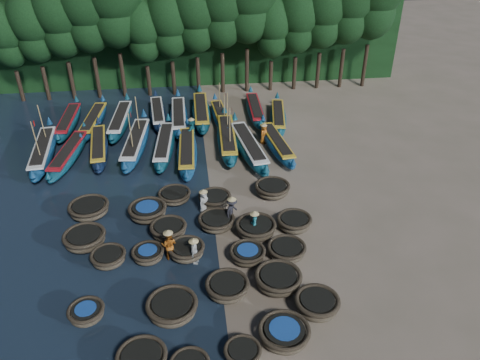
{
  "coord_description": "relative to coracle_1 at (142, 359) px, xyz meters",
  "views": [
    {
      "loc": [
        -1.14,
        -22.46,
        16.42
      ],
      "look_at": [
        1.82,
        1.77,
        1.3
      ],
      "focal_mm": 35.0,
      "sensor_mm": 36.0,
      "label": 1
    }
  ],
  "objects": [
    {
      "name": "coracle_11",
      "position": [
        -0.04,
        6.47,
        -0.01
      ],
      "size": [
        1.72,
        1.72,
        0.69
      ],
      "rotation": [
        0.0,
        0.0,
        -0.02
      ],
      "color": "brown",
      "rests_on": "ground"
    },
    {
      "name": "fisherman_2",
      "position": [
        1.08,
        6.48,
        0.5
      ],
      "size": [
        0.96,
        0.81,
        1.92
      ],
      "rotation": [
        0.0,
        0.0,
        2.93
      ],
      "color": "#B25A17",
      "rests_on": "ground"
    },
    {
      "name": "coracle_7",
      "position": [
        3.8,
        3.54,
        0.04
      ],
      "size": [
        2.27,
        2.27,
        0.78
      ],
      "rotation": [
        0.0,
        0.0,
        0.18
      ],
      "color": "brown",
      "rests_on": "ground"
    },
    {
      "name": "long_boat_4",
      "position": [
        0.63,
        18.38,
        0.13
      ],
      "size": [
        1.99,
        8.09,
        1.43
      ],
      "rotation": [
        0.0,
        0.0,
        -0.07
      ],
      "color": "navy",
      "rests_on": "ground"
    },
    {
      "name": "long_boat_17",
      "position": [
        9.89,
        22.4,
        0.1
      ],
      "size": [
        2.49,
        7.48,
        1.33
      ],
      "rotation": [
        0.0,
        0.0,
        -0.16
      ],
      "color": "navy",
      "rests_on": "ground"
    },
    {
      "name": "coracle_15",
      "position": [
        -3.48,
        8.06,
        0.06
      ],
      "size": [
        2.61,
        2.61,
        0.82
      ],
      "rotation": [
        0.0,
        0.0,
        -0.26
      ],
      "color": "brown",
      "rests_on": "ground"
    },
    {
      "name": "coracle_9",
      "position": [
        7.74,
        1.96,
        0.06
      ],
      "size": [
        2.32,
        2.32,
        0.83
      ],
      "rotation": [
        0.0,
        0.0,
        -0.25
      ],
      "color": "brown",
      "rests_on": "ground"
    },
    {
      "name": "coracle_14",
      "position": [
        7.17,
        5.92,
        -0.02
      ],
      "size": [
        2.2,
        2.2,
        0.68
      ],
      "rotation": [
        0.0,
        0.0,
        -0.16
      ],
      "color": "brown",
      "rests_on": "ground"
    },
    {
      "name": "long_boat_1",
      "position": [
        -6.09,
        17.87,
        0.11
      ],
      "size": [
        2.48,
        7.76,
        1.38
      ],
      "rotation": [
        0.0,
        0.0,
        -0.15
      ],
      "color": "navy",
      "rests_on": "ground"
    },
    {
      "name": "foliage_wall",
      "position": [
        3.58,
        33.41,
        4.59
      ],
      "size": [
        40.0,
        3.0,
        10.0
      ],
      "primitive_type": "cube",
      "color": "black",
      "rests_on": "ground"
    },
    {
      "name": "long_boat_11",
      "position": [
        -2.99,
        23.2,
        0.14
      ],
      "size": [
        1.97,
        8.23,
        1.45
      ],
      "rotation": [
        0.0,
        0.0,
        -0.07
      ],
      "color": "navy",
      "rests_on": "ground"
    },
    {
      "name": "tree_0",
      "position": [
        -12.42,
        29.91,
        5.56
      ],
      "size": [
        3.68,
        3.68,
        8.68
      ],
      "color": "black",
      "rests_on": "ground"
    },
    {
      "name": "coracle_13",
      "position": [
        5.08,
        5.83,
        0.0
      ],
      "size": [
        1.91,
        1.91,
        0.71
      ],
      "rotation": [
        0.0,
        0.0,
        0.09
      ],
      "color": "brown",
      "rests_on": "ground"
    },
    {
      "name": "coracle_18",
      "position": [
        5.84,
        7.93,
        0.03
      ],
      "size": [
        2.64,
        2.64,
        0.77
      ],
      "rotation": [
        0.0,
        0.0,
        -0.27
      ],
      "color": "brown",
      "rests_on": "ground"
    },
    {
      "name": "long_boat_9",
      "position": [
        -7.15,
        23.57,
        0.1
      ],
      "size": [
        1.47,
        7.69,
        1.35
      ],
      "rotation": [
        0.0,
        0.0,
        -0.02
      ],
      "color": "navy",
      "rests_on": "ground"
    },
    {
      "name": "long_boat_10",
      "position": [
        -5.16,
        23.41,
        0.11
      ],
      "size": [
        2.05,
        7.76,
        1.37
      ],
      "rotation": [
        0.0,
        0.0,
        -0.09
      ],
      "color": "navy",
      "rests_on": "ground"
    },
    {
      "name": "fisherman_6",
      "position": [
        8.09,
        18.91,
        0.43
      ],
      "size": [
        0.86,
        0.89,
        1.74
      ],
      "rotation": [
        0.0,
        0.0,
        0.87
      ],
      "color": "#B25A17",
      "rests_on": "ground"
    },
    {
      "name": "fisherman_4",
      "position": [
        2.35,
        5.94,
        0.42
      ],
      "size": [
        0.55,
        0.94,
        1.71
      ],
      "rotation": [
        0.0,
        0.0,
        1.35
      ],
      "color": "silver",
      "rests_on": "ground"
    },
    {
      "name": "coracle_3",
      "position": [
        4.07,
        -0.15,
        -0.05
      ],
      "size": [
        1.81,
        1.81,
        0.63
      ],
      "rotation": [
        0.0,
        0.0,
        -0.3
      ],
      "color": "brown",
      "rests_on": "ground"
    },
    {
      "name": "long_boat_3",
      "position": [
        -1.47,
        18.89,
        0.18
      ],
      "size": [
        2.38,
        8.78,
        3.74
      ],
      "rotation": [
        0.0,
        0.0,
        -0.1
      ],
      "color": "navy",
      "rests_on": "ground"
    },
    {
      "name": "fisherman_5",
      "position": [
        2.71,
        20.07,
        0.51
      ],
      "size": [
        0.99,
        1.73,
        1.98
      ],
      "rotation": [
        0.0,
        0.0,
        4.41
      ],
      "color": "#1B6A73",
      "rests_on": "ground"
    },
    {
      "name": "tree_13",
      "position": [
        17.48,
        29.91,
        7.59
      ],
      "size": [
        4.92,
        4.92,
        11.6
      ],
      "color": "black",
      "rests_on": "ground"
    },
    {
      "name": "long_boat_15",
      "position": [
        5.18,
        23.02,
        0.08
      ],
      "size": [
        1.75,
        7.27,
        3.09
      ],
      "rotation": [
        0.0,
        0.0,
        0.07
      ],
      "color": "navy",
      "rests_on": "ground"
    },
    {
      "name": "tree_1",
      "position": [
        -10.12,
        29.91,
        6.24
      ],
      "size": [
        4.09,
        4.09,
        9.65
      ],
      "color": "black",
      "rests_on": "ground"
    },
    {
      "name": "coracle_5",
      "position": [
        -2.6,
        2.8,
        -0.02
      ],
      "size": [
        1.67,
        1.67,
        0.67
      ],
      "rotation": [
        0.0,
        0.0,
        0.1
      ],
      "color": "brown",
      "rests_on": "ground"
    },
    {
      "name": "tree_11",
      "position": [
        12.88,
        29.91,
        6.24
      ],
      "size": [
        4.09,
        4.09,
        9.65
      ],
      "color": "black",
      "rests_on": "ground"
    },
    {
      "name": "tree_2",
      "position": [
        -7.82,
        29.91,
        6.91
      ],
      "size": [
        4.51,
        4.51,
        10.63
      ],
      "color": "black",
      "rests_on": "ground"
    },
    {
      "name": "coracle_16",
      "position": [
        1.0,
        8.32,
        0.06
      ],
      "size": [
        2.06,
        2.06,
        0.82
      ],
      "rotation": [
        0.0,
        0.0,
        -0.08
      ],
      "color": "brown",
      "rests_on": "ground"
    },
    {
      "name": "long_boat_13",
      "position": [
        1.73,
        23.36,
        0.15
      ],
      "size": [
        1.5,
        8.41,
        1.48
      ],
      "rotation": [
        0.0,
        0.0,
        0.0
      ],
      "color": "navy",
      "rests_on": "ground"
    },
    {
      "name": "ground",
      "position": [
        3.58,
        9.91,
        -0.41
      ],
      "size": [
        120.0,
        120.0,
        0.0
      ],
      "primitive_type": "plane",
      "color": "#7E6B5C",
      "rests_on": "ground"
    },
    {
      "name": "tree_7",
      "position": [
        3.68,
        29.91,
        6.91
      ],
      "size": [
        4.51,
        4.51,
        10.63
      ],
      "color": "black",
      "rests_on": "ground"
    },
    {
      "name": "fisherman_0",
      "position": [
        3.08,
        10.41,
        0.41
      ],
      "size": [
        0.83,
        0.87,
        1.7
      ],
      "rotation": [
        0.0,
        0.0,
        0.89
      ],
      "color": "silver",
      "rests_on": "ground"
    },
    {
      "name": "long_boat_0",
      "position": [
        -7.97,
        18.39,
        0.17
      ],
      "size": [
        2.22,
        8.56,
        3.65
      ],
      "rotation": [
        0.0,
        0.0,
        0.09
      ],
      "color": "navy",
      "rests_on": "ground"
    },
    {
      "name": "coracle_4",
      "position": [
        5.94,
        0.58,
        0.01
      ],
      "size": [
        2.42,
        2.42,
        0.73
      ],
      "rotation": [
        0.0,
        0.0,
        0.17
      ],
      "color": "brown",
      "rests_on": "ground"
    },
    {
      "name": "long_boat_8",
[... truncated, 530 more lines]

